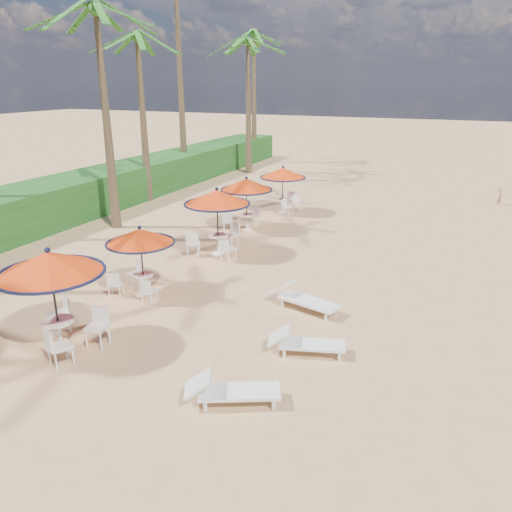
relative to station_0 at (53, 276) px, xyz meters
The scene contains 15 objects.
ground 5.11m from the station_0, ahead, with size 160.00×160.00×0.00m, color tan.
scrub_hedge 14.35m from the station_0, 127.73° to the left, with size 3.00×40.00×1.80m, color #194716.
station_0 is the anchor object (origin of this frame).
station_1 3.51m from the station_0, 93.48° to the left, with size 2.04×2.04×2.13m.
station_2 7.64m from the station_0, 88.61° to the left, with size 2.42×2.49×2.52m.
station_3 10.97m from the station_0, 91.30° to the left, with size 2.22×2.22×2.32m.
station_4 14.37m from the station_0, 89.07° to the left, with size 2.20×2.28×2.29m.
lounger_near 4.93m from the station_0, ahead, with size 1.97×1.37×0.68m.
lounger_mid 6.01m from the station_0, 21.22° to the left, with size 1.89×1.07×0.65m.
lounger_far 6.54m from the station_0, 43.98° to the left, with size 2.15×1.15×0.74m.
palm_3 12.33m from the station_0, 121.88° to the left, with size 5.00×5.00×8.96m.
palm_4 16.75m from the station_0, 117.91° to the left, with size 5.00×5.00×8.38m.
palm_6 25.16m from the station_0, 104.07° to the left, with size 5.00×5.00×8.70m.
palm_7 29.90m from the station_0, 104.93° to the left, with size 5.00×5.00×9.49m.
person 22.58m from the station_0, 64.04° to the left, with size 0.34×0.22×0.93m, color #946B4B.
Camera 1 is at (3.83, -8.17, 6.14)m, focal length 35.00 mm.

